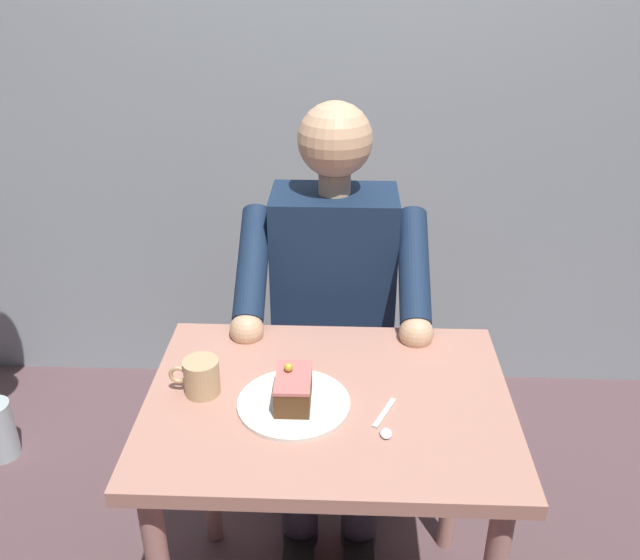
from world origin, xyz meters
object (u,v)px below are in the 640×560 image
at_px(coffee_cup, 201,376).
at_px(seated_person, 333,316).
at_px(dessert_spoon, 385,424).
at_px(chair, 334,332).
at_px(dining_table, 328,438).
at_px(cake_slice, 293,389).

bearing_deg(coffee_cup, seated_person, -121.95).
bearing_deg(dessert_spoon, coffee_cup, -13.63).
relative_size(coffee_cup, dessert_spoon, 0.83).
relative_size(chair, coffee_cup, 7.86).
distance_m(seated_person, coffee_cup, 0.56).
height_order(seated_person, dessert_spoon, seated_person).
xyz_separation_m(dining_table, dessert_spoon, (-0.13, 0.09, 0.12)).
xyz_separation_m(dining_table, chair, (0.00, -0.65, -0.11)).
height_order(seated_person, cake_slice, seated_person).
relative_size(seated_person, dessert_spoon, 9.15).
relative_size(seated_person, coffee_cup, 11.00).
bearing_deg(dessert_spoon, chair, -80.39).
relative_size(cake_slice, coffee_cup, 1.08).
height_order(chair, cake_slice, chair).
xyz_separation_m(dining_table, cake_slice, (0.08, 0.03, 0.16)).
height_order(dining_table, coffee_cup, coffee_cup).
bearing_deg(seated_person, dessert_spoon, 102.43).
xyz_separation_m(coffee_cup, dessert_spoon, (-0.42, 0.10, -0.04)).
distance_m(chair, cake_slice, 0.73).
bearing_deg(coffee_cup, chair, -114.53).
bearing_deg(cake_slice, coffee_cup, -10.53).
xyz_separation_m(seated_person, dessert_spoon, (-0.13, 0.57, 0.07)).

